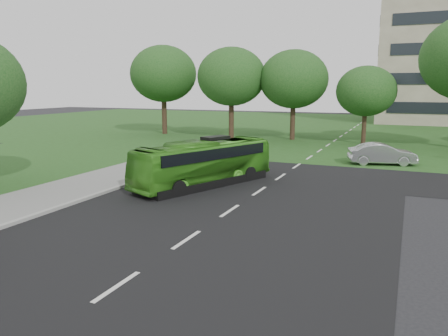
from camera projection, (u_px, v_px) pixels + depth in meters
name	position (u px, v px, depth m)	size (l,w,h in m)	color
ground	(210.00, 224.00, 17.22)	(160.00, 160.00, 0.00)	black
street_surfaces	(317.00, 149.00, 37.92)	(120.00, 120.00, 0.15)	black
tree_park_a	(231.00, 77.00, 45.16)	(7.09, 7.09, 9.43)	black
tree_park_b	(294.00, 79.00, 43.88)	(6.91, 6.91, 9.06)	black
tree_park_c	(366.00, 91.00, 40.62)	(5.51, 5.51, 7.31)	black
tree_park_f	(163.00, 74.00, 49.44)	(7.50, 7.50, 10.02)	black
bus	(204.00, 163.00, 23.91)	(2.07, 8.85, 2.46)	#3D9021
sedan	(382.00, 154.00, 30.40)	(1.58, 4.53, 1.49)	#AEAEB2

